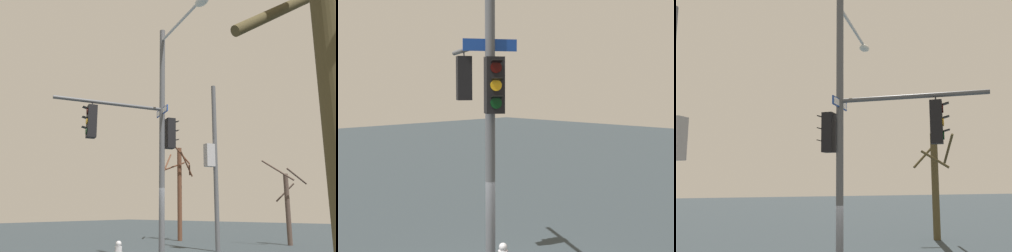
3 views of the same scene
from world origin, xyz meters
The scene contains 4 objects.
main_signal_pole_assembly centered at (0.93, 0.01, 4.83)m, with size 4.03×4.94×8.48m.
secondary_pole_assembly centered at (-3.87, -0.35, 3.87)m, with size 0.64×0.49×7.48m.
bare_tree_behind_pole centered at (-8.58, 1.18, 2.02)m, with size 1.68×1.91×4.32m.
bare_tree_across_street centered at (-7.46, -4.87, 2.98)m, with size 2.04×1.93×5.43m.
Camera 1 is at (10.40, 8.11, 1.76)m, focal length 39.13 mm.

